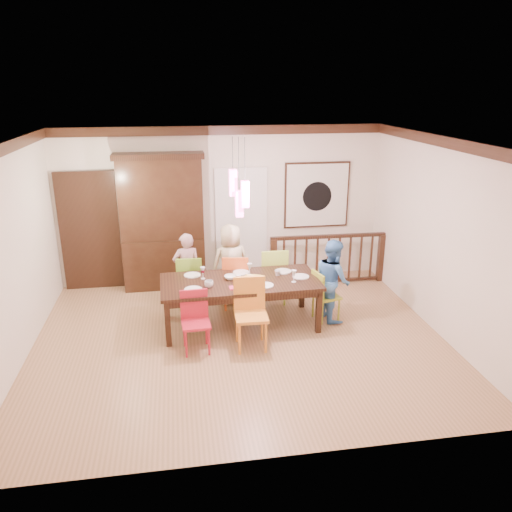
{
  "coord_description": "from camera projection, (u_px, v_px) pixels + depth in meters",
  "views": [
    {
      "loc": [
        -0.82,
        -6.54,
        3.6
      ],
      "look_at": [
        0.32,
        0.54,
        1.11
      ],
      "focal_mm": 35.0,
      "sensor_mm": 36.0,
      "label": 1
    }
  ],
  "objects": [
    {
      "name": "wall_right",
      "position": [
        440.0,
        237.0,
        7.38
      ],
      "size": [
        0.0,
        5.0,
        5.0
      ],
      "primitive_type": "plane",
      "rotation": [
        1.57,
        0.0,
        -1.57
      ],
      "color": "beige",
      "rests_on": "floor"
    },
    {
      "name": "wine_glass_a",
      "position": [
        203.0,
        273.0,
        7.67
      ],
      "size": [
        0.08,
        0.08,
        0.19
      ],
      "primitive_type": null,
      "color": "#590C19",
      "rests_on": "dining_table"
    },
    {
      "name": "floor",
      "position": [
        240.0,
        340.0,
        7.4
      ],
      "size": [
        6.0,
        6.0,
        0.0
      ],
      "primitive_type": "plane",
      "color": "#9A734A",
      "rests_on": "ground"
    },
    {
      "name": "wine_glass_d",
      "position": [
        294.0,
        276.0,
        7.54
      ],
      "size": [
        0.08,
        0.08,
        0.19
      ],
      "primitive_type": null,
      "color": "silver",
      "rests_on": "dining_table"
    },
    {
      "name": "chair_far_mid",
      "position": [
        236.0,
        277.0,
        8.33
      ],
      "size": [
        0.5,
        0.5,
        0.95
      ],
      "rotation": [
        0.0,
        0.0,
        2.96
      ],
      "color": "#D65A23",
      "rests_on": "floor"
    },
    {
      "name": "cup_left",
      "position": [
        209.0,
        284.0,
        7.35
      ],
      "size": [
        0.16,
        0.16,
        0.1
      ],
      "primitive_type": "imported",
      "rotation": [
        0.0,
        0.0,
        -0.28
      ],
      "color": "silver",
      "rests_on": "dining_table"
    },
    {
      "name": "small_bowl",
      "position": [
        230.0,
        277.0,
        7.66
      ],
      "size": [
        0.24,
        0.24,
        0.06
      ],
      "primitive_type": "imported",
      "rotation": [
        0.0,
        0.0,
        0.32
      ],
      "color": "white",
      "rests_on": "dining_table"
    },
    {
      "name": "plate_near_mid",
      "position": [
        265.0,
        285.0,
        7.42
      ],
      "size": [
        0.26,
        0.26,
        0.01
      ],
      "primitive_type": "cylinder",
      "color": "white",
      "rests_on": "dining_table"
    },
    {
      "name": "panel_door",
      "position": [
        90.0,
        233.0,
        8.98
      ],
      "size": [
        1.04,
        0.07,
        2.24
      ],
      "primitive_type": "cube",
      "color": "black",
      "rests_on": "wall_back"
    },
    {
      "name": "cup_right",
      "position": [
        278.0,
        273.0,
        7.81
      ],
      "size": [
        0.12,
        0.12,
        0.09
      ],
      "primitive_type": "imported",
      "rotation": [
        0.0,
        0.0,
        0.36
      ],
      "color": "silver",
      "rests_on": "dining_table"
    },
    {
      "name": "balustrade",
      "position": [
        328.0,
        258.0,
        9.35
      ],
      "size": [
        2.21,
        0.12,
        0.96
      ],
      "rotation": [
        0.0,
        0.0,
        -0.01
      ],
      "color": "black",
      "rests_on": "floor"
    },
    {
      "name": "chair_near_mid",
      "position": [
        251.0,
        311.0,
        7.02
      ],
      "size": [
        0.47,
        0.47,
        1.01
      ],
      "rotation": [
        0.0,
        0.0,
        -0.03
      ],
      "color": "orange",
      "rests_on": "floor"
    },
    {
      "name": "person_far_mid",
      "position": [
        231.0,
        264.0,
        8.48
      ],
      "size": [
        0.76,
        0.57,
        1.39
      ],
      "primitive_type": "imported",
      "rotation": [
        0.0,
        0.0,
        3.35
      ],
      "color": "beige",
      "rests_on": "floor"
    },
    {
      "name": "wall_left",
      "position": [
        11.0,
        258.0,
        6.48
      ],
      "size": [
        0.0,
        5.0,
        5.0
      ],
      "primitive_type": "plane",
      "rotation": [
        1.57,
        0.0,
        1.57
      ],
      "color": "beige",
      "rests_on": "floor"
    },
    {
      "name": "plate_near_left",
      "position": [
        193.0,
        289.0,
        7.27
      ],
      "size": [
        0.26,
        0.26,
        0.01
      ],
      "primitive_type": "cylinder",
      "color": "white",
      "rests_on": "dining_table"
    },
    {
      "name": "plate_far_left",
      "position": [
        192.0,
        275.0,
        7.82
      ],
      "size": [
        0.26,
        0.26,
        0.01
      ],
      "primitive_type": "cylinder",
      "color": "white",
      "rests_on": "dining_table"
    },
    {
      "name": "wall_back",
      "position": [
        222.0,
        206.0,
        9.26
      ],
      "size": [
        6.0,
        0.0,
        6.0
      ],
      "primitive_type": "plane",
      "rotation": [
        1.57,
        0.0,
        0.0
      ],
      "color": "beige",
      "rests_on": "floor"
    },
    {
      "name": "pendant_cluster",
      "position": [
        239.0,
        193.0,
        7.18
      ],
      "size": [
        0.27,
        0.21,
        1.14
      ],
      "color": "#FF4CA5",
      "rests_on": "ceiling"
    },
    {
      "name": "dining_table",
      "position": [
        240.0,
        285.0,
        7.65
      ],
      "size": [
        2.44,
        1.16,
        0.75
      ],
      "rotation": [
        0.0,
        0.0,
        0.03
      ],
      "color": "black",
      "rests_on": "floor"
    },
    {
      "name": "wine_glass_c",
      "position": [
        238.0,
        281.0,
        7.35
      ],
      "size": [
        0.08,
        0.08,
        0.19
      ],
      "primitive_type": null,
      "color": "#590C19",
      "rests_on": "dining_table"
    },
    {
      "name": "plate_far_mid",
      "position": [
        241.0,
        272.0,
        7.93
      ],
      "size": [
        0.26,
        0.26,
        0.01
      ],
      "primitive_type": "cylinder",
      "color": "white",
      "rests_on": "dining_table"
    },
    {
      "name": "painting",
      "position": [
        317.0,
        195.0,
        9.45
      ],
      "size": [
        1.25,
        0.06,
        1.25
      ],
      "color": "black",
      "rests_on": "wall_back"
    },
    {
      "name": "chair_near_left",
      "position": [
        196.0,
        319.0,
        6.95
      ],
      "size": [
        0.41,
        0.41,
        0.87
      ],
      "rotation": [
        0.0,
        0.0,
        0.05
      ],
      "color": "#B61C2D",
      "rests_on": "floor"
    },
    {
      "name": "chair_end_right",
      "position": [
        327.0,
        292.0,
        7.91
      ],
      "size": [
        0.45,
        0.45,
        0.82
      ],
      "rotation": [
        0.0,
        0.0,
        1.8
      ],
      "color": "#98A62A",
      "rests_on": "floor"
    },
    {
      "name": "person_far_left",
      "position": [
        187.0,
        270.0,
        8.36
      ],
      "size": [
        0.51,
        0.37,
        1.28
      ],
      "primitive_type": "imported",
      "rotation": [
        0.0,
        0.0,
        3.28
      ],
      "color": "#CF9DA7",
      "rests_on": "floor"
    },
    {
      "name": "plate_far_right",
      "position": [
        283.0,
        271.0,
        7.98
      ],
      "size": [
        0.26,
        0.26,
        0.01
      ],
      "primitive_type": "cylinder",
      "color": "white",
      "rests_on": "dining_table"
    },
    {
      "name": "white_doorway",
      "position": [
        241.0,
        226.0,
        9.41
      ],
      "size": [
        0.97,
        0.05,
        2.22
      ],
      "primitive_type": "cube",
      "color": "silver",
      "rests_on": "wall_back"
    },
    {
      "name": "china_hutch",
      "position": [
        162.0,
        222.0,
        8.97
      ],
      "size": [
        1.57,
        0.46,
        2.47
      ],
      "color": "black",
      "rests_on": "floor"
    },
    {
      "name": "serving_bowl",
      "position": [
        253.0,
        280.0,
        7.55
      ],
      "size": [
        0.38,
        0.38,
        0.07
      ],
      "primitive_type": "imported",
      "rotation": [
        0.0,
        0.0,
        -0.29
      ],
      "color": "gold",
      "rests_on": "dining_table"
    },
    {
      "name": "ceiling",
      "position": [
        238.0,
        141.0,
        6.45
      ],
      "size": [
        6.0,
        6.0,
        0.0
      ],
      "primitive_type": "plane",
      "rotation": [
        3.14,
        0.0,
        0.0
      ],
      "color": "white",
      "rests_on": "wall_back"
    },
    {
      "name": "chair_far_right",
      "position": [
        272.0,
        271.0,
        8.51
      ],
      "size": [
        0.46,
        0.46,
        1.0
      ],
      "rotation": [
        0.0,
        0.0,
        3.15
      ],
      "color": "#A7CF42",
      "rests_on": "floor"
    },
    {
      "name": "chair_far_left",
      "position": [
        190.0,
        277.0,
        8.35
      ],
      "size": [
        0.44,
        0.44,
        0.93
      ],
      "rotation": [
        0.0,
        0.0,
        3.1
      ],
      "color": "#7DB730",
      "rests_on": "floor"
    },
    {
      "name": "person_end_right",
      "position": [
        333.0,
        280.0,
        7.9
      ],
      "size": [
        0.58,
        0.7,
        1.32
      ],
      "primitive_type": "imported",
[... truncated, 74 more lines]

